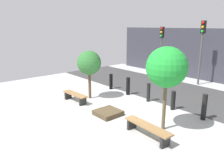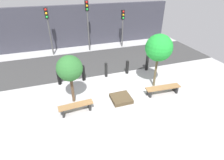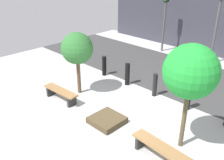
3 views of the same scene
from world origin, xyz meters
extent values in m
plane|color=#A6A6A6|center=(0.00, 0.00, 0.00)|extent=(18.00, 18.00, 0.00)
cube|color=#373737|center=(0.00, 4.74, 0.01)|extent=(18.00, 4.50, 0.01)
cube|color=black|center=(-3.02, -0.69, 0.19)|extent=(0.12, 0.39, 0.39)
cube|color=black|center=(-1.74, -0.60, 0.19)|extent=(0.12, 0.39, 0.39)
cube|color=olive|center=(-2.38, -0.64, 0.42)|extent=(1.66, 0.49, 0.06)
cube|color=black|center=(1.58, -0.59, 0.19)|extent=(0.13, 0.42, 0.39)
cube|color=olive|center=(2.38, -0.64, 0.42)|extent=(1.98, 0.54, 0.06)
cube|color=#463825|center=(0.00, -0.44, 0.10)|extent=(1.02, 1.02, 0.20)
cylinder|color=brown|center=(-2.38, 0.28, 0.79)|extent=(0.15, 0.15, 1.58)
sphere|color=#2C692E|center=(-2.38, 0.28, 1.92)|extent=(1.25, 1.25, 1.25)
cylinder|color=brown|center=(2.38, 0.28, 0.99)|extent=(0.13, 0.13, 1.98)
sphere|color=green|center=(2.38, 0.28, 2.38)|extent=(1.46, 1.46, 1.46)
cylinder|color=black|center=(-2.95, 2.24, 0.47)|extent=(0.21, 0.21, 0.94)
cylinder|color=black|center=(-1.47, 2.24, 0.50)|extent=(0.21, 0.21, 0.99)
cylinder|color=black|center=(0.00, 2.24, 0.48)|extent=(0.18, 0.18, 0.95)
cylinder|color=black|center=(1.47, 2.24, 0.44)|extent=(0.20, 0.20, 0.88)
cylinder|color=#484848|center=(-3.10, 7.29, 1.85)|extent=(0.12, 0.12, 3.69)
sphere|color=green|center=(-3.10, 7.19, 3.04)|extent=(0.17, 0.17, 0.17)
cylinder|color=#4B4B4B|center=(0.00, 7.29, 2.04)|extent=(0.12, 0.12, 4.08)
camera|label=1|loc=(6.84, -6.11, 3.82)|focal=35.00mm
camera|label=2|loc=(-2.83, -7.34, 5.63)|focal=28.00mm
camera|label=3|loc=(5.09, -5.34, 4.90)|focal=40.00mm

